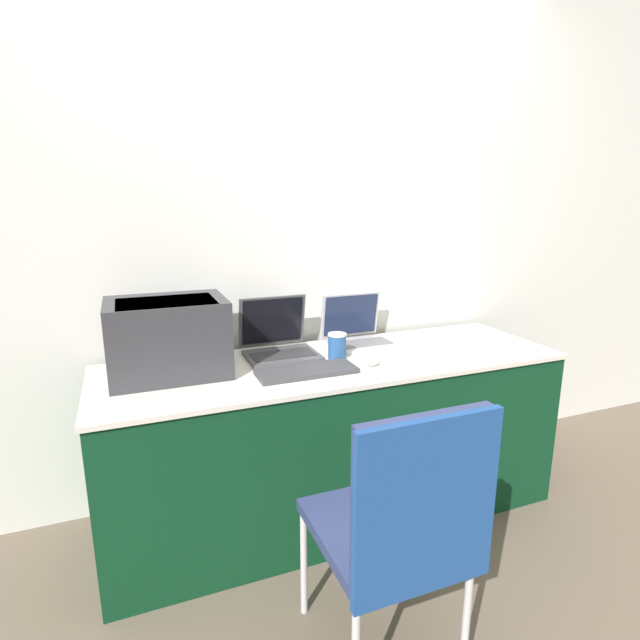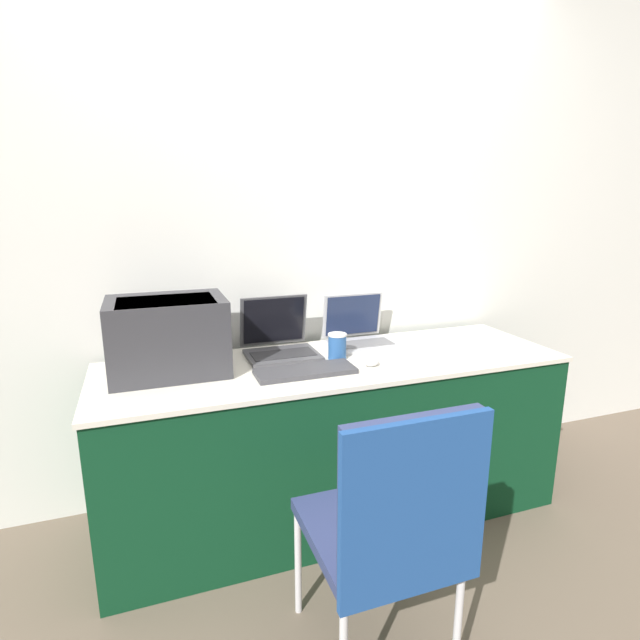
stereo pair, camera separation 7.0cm
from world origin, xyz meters
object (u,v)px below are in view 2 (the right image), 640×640
object	(u,v)px
external_keyboard	(305,371)
chair	(394,520)
coffee_cup	(337,346)
mouse	(372,362)
laptop_left	(279,342)
printer	(168,333)
laptop_right	(359,334)

from	to	relation	value
external_keyboard	chair	distance (m)	0.76
coffee_cup	chair	size ratio (longest dim) A/B	0.13
mouse	chair	size ratio (longest dim) A/B	0.07
external_keyboard	coffee_cup	xyz separation A→B (m)	(0.19, 0.13, 0.05)
laptop_left	printer	bearing A→B (deg)	-169.20
laptop_left	external_keyboard	world-z (taller)	laptop_left
laptop_left	mouse	bearing A→B (deg)	-42.78
laptop_left	mouse	xyz separation A→B (m)	(0.32, -0.30, -0.04)
laptop_left	laptop_right	bearing A→B (deg)	3.34
printer	chair	distance (m)	1.13
mouse	coffee_cup	bearing A→B (deg)	125.34
external_keyboard	coffee_cup	world-z (taller)	coffee_cup
external_keyboard	chair	size ratio (longest dim) A/B	0.45
laptop_right	laptop_left	bearing A→B (deg)	-176.66
printer	laptop_right	distance (m)	0.90
coffee_cup	laptop_right	bearing A→B (deg)	44.11
laptop_right	external_keyboard	size ratio (longest dim) A/B	0.76
external_keyboard	mouse	bearing A→B (deg)	-1.94
printer	coffee_cup	world-z (taller)	printer
printer	chair	size ratio (longest dim) A/B	0.50
laptop_left	mouse	size ratio (longest dim) A/B	4.84
chair	laptop_right	bearing A→B (deg)	71.31
laptop_left	coffee_cup	bearing A→B (deg)	-35.20
laptop_right	chair	world-z (taller)	laptop_right
printer	laptop_left	world-z (taller)	printer
laptop_right	mouse	distance (m)	0.33
printer	laptop_right	xyz separation A→B (m)	(0.89, 0.12, -0.11)
printer	laptop_left	distance (m)	0.50
laptop_right	chair	size ratio (longest dim) A/B	0.34
printer	external_keyboard	xyz separation A→B (m)	(0.51, -0.20, -0.16)
printer	coffee_cup	bearing A→B (deg)	-5.19
mouse	laptop_left	bearing A→B (deg)	137.22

